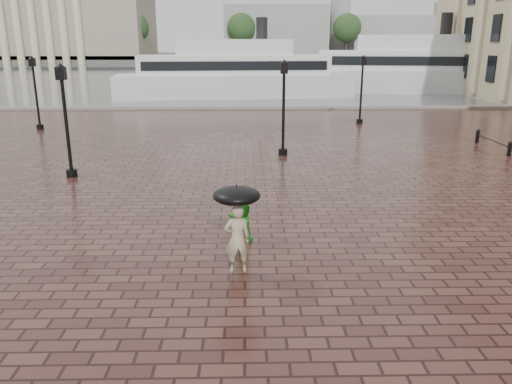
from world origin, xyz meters
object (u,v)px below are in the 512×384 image
at_px(child_pedestrian, 240,216).
at_px(street_lamps, 196,100).
at_px(ferry_far, 413,69).
at_px(adult_pedestrian, 237,239).
at_px(ferry_near, 234,74).

bearing_deg(child_pedestrian, street_lamps, -90.59).
distance_m(child_pedestrian, ferry_far, 47.54).
xyz_separation_m(street_lamps, child_pedestrian, (2.53, -14.65, -1.61)).
height_order(adult_pedestrian, child_pedestrian, adult_pedestrian).
xyz_separation_m(street_lamps, adult_pedestrian, (2.47, -16.60, -1.48)).
bearing_deg(child_pedestrian, ferry_near, -98.88).
height_order(street_lamps, adult_pedestrian, street_lamps).
bearing_deg(ferry_near, ferry_far, 8.09).
distance_m(street_lamps, child_pedestrian, 14.95).
relative_size(adult_pedestrian, ferry_near, 0.07).
xyz_separation_m(adult_pedestrian, ferry_near, (-0.96, 40.84, 1.48)).
relative_size(adult_pedestrian, ferry_far, 0.06).
height_order(street_lamps, ferry_near, ferry_near).
xyz_separation_m(ferry_near, ferry_far, (19.77, 4.76, 0.20)).
xyz_separation_m(adult_pedestrian, ferry_far, (18.81, 45.60, 1.68)).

